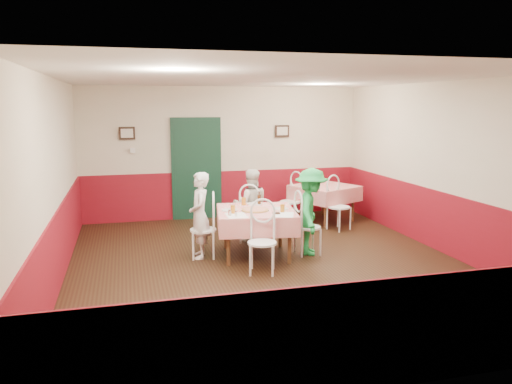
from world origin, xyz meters
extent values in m
plane|color=black|center=(0.00, 0.00, 0.00)|extent=(7.00, 7.00, 0.00)
plane|color=white|center=(0.00, 0.00, 2.80)|extent=(7.00, 7.00, 0.00)
cube|color=beige|center=(0.00, 3.50, 1.40)|extent=(6.00, 0.10, 2.80)
cube|color=beige|center=(0.00, -3.50, 1.40)|extent=(6.00, 0.10, 2.80)
cube|color=beige|center=(-3.00, 0.00, 1.40)|extent=(0.10, 7.00, 2.80)
cube|color=beige|center=(3.00, 0.00, 1.40)|extent=(0.10, 7.00, 2.80)
cube|color=maroon|center=(0.00, 3.48, 0.50)|extent=(6.00, 0.03, 1.00)
cube|color=maroon|center=(0.00, -3.48, 0.50)|extent=(6.00, 0.03, 1.00)
cube|color=maroon|center=(-2.98, 0.00, 0.50)|extent=(0.03, 7.00, 1.00)
cube|color=maroon|center=(2.98, 0.00, 0.50)|extent=(0.03, 7.00, 1.00)
cube|color=black|center=(-0.60, 3.45, 1.05)|extent=(0.96, 0.06, 2.10)
cube|color=black|center=(-2.00, 3.45, 1.85)|extent=(0.32, 0.03, 0.26)
cube|color=black|center=(1.30, 3.45, 1.85)|extent=(0.32, 0.03, 0.26)
cube|color=white|center=(-1.90, 3.45, 1.50)|extent=(0.10, 0.03, 0.10)
cube|color=red|center=(-0.06, 0.53, 0.38)|extent=(1.39, 1.39, 0.77)
cube|color=red|center=(1.94, 2.51, 0.38)|extent=(1.49, 1.49, 0.77)
cylinder|color=#B74723|center=(-0.10, 0.46, 0.77)|extent=(0.48, 0.48, 0.03)
cylinder|color=white|center=(-0.49, 0.58, 0.77)|extent=(0.29, 0.29, 0.01)
cylinder|color=white|center=(0.33, 0.48, 0.77)|extent=(0.29, 0.29, 0.01)
cylinder|color=white|center=(0.03, 0.96, 0.77)|extent=(0.29, 0.29, 0.01)
cylinder|color=#BF7219|center=(-0.48, 0.35, 0.83)|extent=(0.08, 0.08, 0.13)
cylinder|color=#BF7219|center=(0.29, 0.25, 0.82)|extent=(0.08, 0.08, 0.13)
cylinder|color=#BF7219|center=(-0.17, 0.95, 0.82)|extent=(0.08, 0.08, 0.13)
cylinder|color=#381C0A|center=(0.09, 0.91, 0.86)|extent=(0.06, 0.06, 0.21)
cylinder|color=silver|center=(-0.56, 0.20, 0.81)|extent=(0.04, 0.04, 0.09)
cylinder|color=silver|center=(-0.48, 0.13, 0.81)|extent=(0.04, 0.04, 0.09)
cylinder|color=#B23319|center=(-0.56, 0.24, 0.81)|extent=(0.04, 0.04, 0.09)
cube|color=white|center=(-0.46, 0.20, 0.76)|extent=(0.31, 0.40, 0.00)
cube|color=white|center=(0.26, 0.07, 0.76)|extent=(0.42, 0.48, 0.00)
cube|color=black|center=(0.16, 0.16, 0.77)|extent=(0.12, 0.11, 0.02)
imported|color=gray|center=(-0.95, 0.67, 0.69)|extent=(0.38, 0.53, 1.38)
imported|color=gray|center=(0.08, 1.42, 0.65)|extent=(0.69, 0.57, 1.30)
imported|color=gray|center=(0.83, 0.39, 0.71)|extent=(0.82, 1.05, 1.42)
camera|label=1|loc=(-2.06, -7.04, 2.43)|focal=35.00mm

